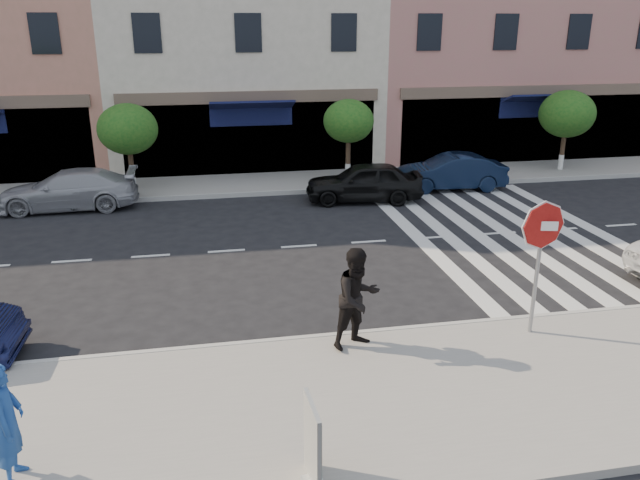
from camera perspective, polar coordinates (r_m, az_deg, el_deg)
The scene contains 15 objects.
ground at distance 13.68m, azimuth 0.73°, elevation -6.20°, with size 120.00×120.00×0.00m, color black.
sidewalk_near at distance 10.47m, azimuth 5.00°, elevation -14.52°, with size 60.00×4.50×0.15m, color gray.
sidewalk_far at distance 23.94m, azimuth -4.60°, elevation 5.21°, with size 60.00×3.00×0.15m, color gray.
building_centre at distance 29.16m, azimuth -7.35°, elevation 18.42°, with size 11.00×9.00×11.00m, color beige.
building_east_mid at distance 32.29m, azimuth 15.74°, elevation 19.75°, with size 13.00×9.00×13.00m, color #AE7567.
street_tree_wb at distance 23.30m, azimuth -17.18°, elevation 9.64°, with size 2.10×2.10×3.06m.
street_tree_c at distance 23.80m, azimuth 2.63°, elevation 10.77°, with size 1.90×1.90×3.04m.
street_tree_ea at distance 27.32m, azimuth 21.65°, elevation 10.64°, with size 2.20×2.20×3.19m.
stop_sign at distance 12.29m, azimuth 19.60°, elevation 0.07°, with size 0.92×0.26×2.67m.
photographer at distance 9.30m, azimuth -26.70°, elevation -14.70°, with size 0.63×0.41×1.72m, color #1F4790.
walker at distance 11.47m, azimuth 3.48°, elevation -5.34°, with size 0.94×0.73×1.93m, color black.
poster_board at distance 8.45m, azimuth -0.65°, elevation -18.29°, with size 0.29×0.79×1.21m.
car_far_left at distance 22.26m, azimuth -22.03°, elevation 4.28°, with size 1.81×4.46×1.29m, color #9F9FA5.
car_far_mid at distance 21.61m, azimuth 4.04°, elevation 5.33°, with size 1.61×3.99×1.36m, color black.
car_far_right at distance 23.61m, azimuth 11.87°, elevation 6.10°, with size 1.38×3.97×1.31m, color black.
Camera 1 is at (-2.51, -12.08, 5.90)m, focal length 35.00 mm.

